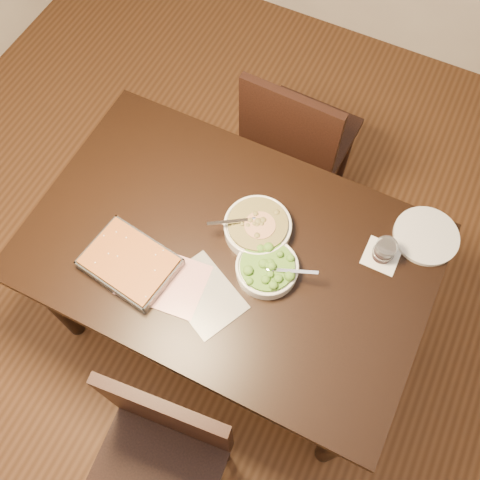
{
  "coord_description": "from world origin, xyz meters",
  "views": [
    {
      "loc": [
        0.38,
        -0.69,
        2.43
      ],
      "look_at": [
        0.03,
        0.03,
        0.8
      ],
      "focal_mm": 40.0,
      "sensor_mm": 36.0,
      "label": 1
    }
  ],
  "objects_px": {
    "broccoli_bowl": "(267,268)",
    "dinner_plate": "(426,236)",
    "stew_bowl": "(258,227)",
    "chair_near": "(160,456)",
    "table": "(229,260)",
    "baking_dish": "(130,263)",
    "chair_far": "(296,140)",
    "wine_tumbler": "(385,250)"
  },
  "relations": [
    {
      "from": "baking_dish",
      "to": "chair_near",
      "type": "relative_size",
      "value": 0.36
    },
    {
      "from": "table",
      "to": "stew_bowl",
      "type": "distance_m",
      "value": 0.18
    },
    {
      "from": "table",
      "to": "baking_dish",
      "type": "bearing_deg",
      "value": -142.35
    },
    {
      "from": "baking_dish",
      "to": "table",
      "type": "bearing_deg",
      "value": 45.74
    },
    {
      "from": "table",
      "to": "broccoli_bowl",
      "type": "height_order",
      "value": "broccoli_bowl"
    },
    {
      "from": "broccoli_bowl",
      "to": "chair_far",
      "type": "distance_m",
      "value": 0.79
    },
    {
      "from": "wine_tumbler",
      "to": "chair_far",
      "type": "xyz_separation_m",
      "value": [
        -0.51,
        0.49,
        -0.29
      ]
    },
    {
      "from": "table",
      "to": "dinner_plate",
      "type": "distance_m",
      "value": 0.7
    },
    {
      "from": "stew_bowl",
      "to": "baking_dish",
      "type": "height_order",
      "value": "stew_bowl"
    },
    {
      "from": "wine_tumbler",
      "to": "dinner_plate",
      "type": "xyz_separation_m",
      "value": [
        0.11,
        0.14,
        -0.04
      ]
    },
    {
      "from": "chair_far",
      "to": "chair_near",
      "type": "bearing_deg",
      "value": 96.79
    },
    {
      "from": "table",
      "to": "broccoli_bowl",
      "type": "xyz_separation_m",
      "value": [
        0.16,
        -0.02,
        0.12
      ]
    },
    {
      "from": "broccoli_bowl",
      "to": "stew_bowl",
      "type": "bearing_deg",
      "value": 127.16
    },
    {
      "from": "dinner_plate",
      "to": "chair_far",
      "type": "bearing_deg",
      "value": 150.53
    },
    {
      "from": "broccoli_bowl",
      "to": "dinner_plate",
      "type": "relative_size",
      "value": 1.05
    },
    {
      "from": "baking_dish",
      "to": "chair_far",
      "type": "bearing_deg",
      "value": 83.24
    },
    {
      "from": "stew_bowl",
      "to": "baking_dish",
      "type": "xyz_separation_m",
      "value": [
        -0.33,
        -0.31,
        -0.01
      ]
    },
    {
      "from": "table",
      "to": "stew_bowl",
      "type": "xyz_separation_m",
      "value": [
        0.06,
        0.11,
        0.13
      ]
    },
    {
      "from": "broccoli_bowl",
      "to": "wine_tumbler",
      "type": "bearing_deg",
      "value": 34.42
    },
    {
      "from": "chair_near",
      "to": "chair_far",
      "type": "relative_size",
      "value": 0.99
    },
    {
      "from": "stew_bowl",
      "to": "wine_tumbler",
      "type": "relative_size",
      "value": 2.85
    },
    {
      "from": "stew_bowl",
      "to": "chair_near",
      "type": "height_order",
      "value": "chair_near"
    },
    {
      "from": "stew_bowl",
      "to": "broccoli_bowl",
      "type": "bearing_deg",
      "value": -52.84
    },
    {
      "from": "table",
      "to": "wine_tumbler",
      "type": "xyz_separation_m",
      "value": [
        0.49,
        0.21,
        0.14
      ]
    },
    {
      "from": "chair_near",
      "to": "wine_tumbler",
      "type": "bearing_deg",
      "value": 60.23
    },
    {
      "from": "table",
      "to": "wine_tumbler",
      "type": "bearing_deg",
      "value": 23.25
    },
    {
      "from": "table",
      "to": "stew_bowl",
      "type": "height_order",
      "value": "stew_bowl"
    },
    {
      "from": "dinner_plate",
      "to": "chair_near",
      "type": "xyz_separation_m",
      "value": [
        -0.51,
        -1.03,
        -0.25
      ]
    },
    {
      "from": "baking_dish",
      "to": "chair_far",
      "type": "distance_m",
      "value": 0.98
    },
    {
      "from": "baking_dish",
      "to": "chair_far",
      "type": "xyz_separation_m",
      "value": [
        0.24,
        0.91,
        -0.27
      ]
    },
    {
      "from": "broccoli_bowl",
      "to": "chair_near",
      "type": "distance_m",
      "value": 0.72
    },
    {
      "from": "chair_near",
      "to": "chair_far",
      "type": "height_order",
      "value": "chair_far"
    },
    {
      "from": "broccoli_bowl",
      "to": "wine_tumbler",
      "type": "height_order",
      "value": "wine_tumbler"
    },
    {
      "from": "baking_dish",
      "to": "chair_far",
      "type": "relative_size",
      "value": 0.36
    },
    {
      "from": "chair_far",
      "to": "table",
      "type": "bearing_deg",
      "value": 94.31
    },
    {
      "from": "baking_dish",
      "to": "dinner_plate",
      "type": "bearing_deg",
      "value": 40.62
    },
    {
      "from": "stew_bowl",
      "to": "wine_tumbler",
      "type": "height_order",
      "value": "stew_bowl"
    },
    {
      "from": "table",
      "to": "wine_tumbler",
      "type": "height_order",
      "value": "wine_tumbler"
    },
    {
      "from": "broccoli_bowl",
      "to": "dinner_plate",
      "type": "distance_m",
      "value": 0.58
    },
    {
      "from": "table",
      "to": "baking_dish",
      "type": "distance_m",
      "value": 0.36
    },
    {
      "from": "broccoli_bowl",
      "to": "chair_far",
      "type": "height_order",
      "value": "chair_far"
    },
    {
      "from": "dinner_plate",
      "to": "chair_near",
      "type": "distance_m",
      "value": 1.18
    }
  ]
}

